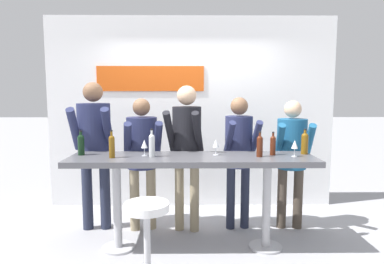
# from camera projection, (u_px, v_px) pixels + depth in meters

# --- Properties ---
(ground_plane) EXTENTS (40.00, 40.00, 0.00)m
(ground_plane) POSITION_uv_depth(u_px,v_px,m) (192.00, 248.00, 3.76)
(ground_plane) COLOR #9E9EA3
(back_wall) EXTENTS (4.21, 0.12, 2.80)m
(back_wall) POSITION_uv_depth(u_px,v_px,m) (191.00, 113.00, 5.08)
(back_wall) COLOR white
(back_wall) RESTS_ON ground_plane
(tasting_table) EXTENTS (2.61, 0.64, 1.03)m
(tasting_table) POSITION_uv_depth(u_px,v_px,m) (192.00, 169.00, 3.66)
(tasting_table) COLOR #4C4C51
(tasting_table) RESTS_ON ground_plane
(bar_stool) EXTENTS (0.41, 0.41, 0.76)m
(bar_stool) POSITION_uv_depth(u_px,v_px,m) (147.00, 231.00, 2.96)
(bar_stool) COLOR #B2B2B7
(bar_stool) RESTS_ON ground_plane
(person_far_left) EXTENTS (0.50, 0.61, 1.83)m
(person_far_left) POSITION_uv_depth(u_px,v_px,m) (94.00, 140.00, 4.17)
(person_far_left) COLOR #23283D
(person_far_left) RESTS_ON ground_plane
(person_left) EXTENTS (0.51, 0.60, 1.63)m
(person_left) POSITION_uv_depth(u_px,v_px,m) (142.00, 150.00, 4.17)
(person_left) COLOR gray
(person_left) RESTS_ON ground_plane
(person_center_left) EXTENTS (0.49, 0.61, 1.78)m
(person_center_left) POSITION_uv_depth(u_px,v_px,m) (187.00, 142.00, 4.12)
(person_center_left) COLOR gray
(person_center_left) RESTS_ON ground_plane
(person_center) EXTENTS (0.44, 0.55, 1.64)m
(person_center) POSITION_uv_depth(u_px,v_px,m) (239.00, 148.00, 4.20)
(person_center) COLOR #23283D
(person_center) RESTS_ON ground_plane
(person_center_right) EXTENTS (0.46, 0.55, 1.60)m
(person_center_right) POSITION_uv_depth(u_px,v_px,m) (292.00, 151.00, 4.21)
(person_center_right) COLOR #473D33
(person_center_right) RESTS_ON ground_plane
(wine_bottle_0) EXTENTS (0.06, 0.06, 0.29)m
(wine_bottle_0) POSITION_uv_depth(u_px,v_px,m) (112.00, 145.00, 3.54)
(wine_bottle_0) COLOR brown
(wine_bottle_0) RESTS_ON tasting_table
(wine_bottle_1) EXTENTS (0.08, 0.08, 0.28)m
(wine_bottle_1) POSITION_uv_depth(u_px,v_px,m) (305.00, 142.00, 3.76)
(wine_bottle_1) COLOR brown
(wine_bottle_1) RESTS_ON tasting_table
(wine_bottle_2) EXTENTS (0.07, 0.07, 0.27)m
(wine_bottle_2) POSITION_uv_depth(u_px,v_px,m) (81.00, 144.00, 3.70)
(wine_bottle_2) COLOR black
(wine_bottle_2) RESTS_ON tasting_table
(wine_bottle_3) EXTENTS (0.06, 0.06, 0.30)m
(wine_bottle_3) POSITION_uv_depth(u_px,v_px,m) (152.00, 144.00, 3.60)
(wine_bottle_3) COLOR #B7BCC1
(wine_bottle_3) RESTS_ON tasting_table
(wine_bottle_4) EXTENTS (0.06, 0.06, 0.25)m
(wine_bottle_4) POSITION_uv_depth(u_px,v_px,m) (273.00, 144.00, 3.71)
(wine_bottle_4) COLOR #4C1E0F
(wine_bottle_4) RESTS_ON tasting_table
(wine_bottle_5) EXTENTS (0.06, 0.06, 0.27)m
(wine_bottle_5) POSITION_uv_depth(u_px,v_px,m) (260.00, 145.00, 3.60)
(wine_bottle_5) COLOR #4C1E0F
(wine_bottle_5) RESTS_ON tasting_table
(wine_glass_0) EXTENTS (0.07, 0.07, 0.18)m
(wine_glass_0) POSITION_uv_depth(u_px,v_px,m) (295.00, 145.00, 3.62)
(wine_glass_0) COLOR silver
(wine_glass_0) RESTS_ON tasting_table
(wine_glass_1) EXTENTS (0.07, 0.07, 0.18)m
(wine_glass_1) POSITION_uv_depth(u_px,v_px,m) (144.00, 144.00, 3.65)
(wine_glass_1) COLOR silver
(wine_glass_1) RESTS_ON tasting_table
(wine_glass_2) EXTENTS (0.07, 0.07, 0.18)m
(wine_glass_2) POSITION_uv_depth(u_px,v_px,m) (216.00, 144.00, 3.70)
(wine_glass_2) COLOR silver
(wine_glass_2) RESTS_ON tasting_table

